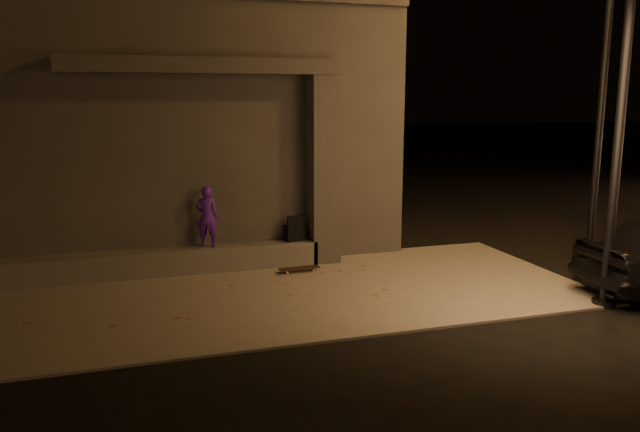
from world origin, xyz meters
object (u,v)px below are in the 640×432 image
object	(u,v)px
column	(323,170)
skateboard	(299,268)
skateboarder	(207,217)
street_lamp_0	(627,41)
backpack	(294,232)

from	to	relation	value
column	skateboard	bearing A→B (deg)	-136.15
column	skateboarder	xyz separation A→B (m)	(-2.26, 0.00, -0.78)
column	street_lamp_0	world-z (taller)	street_lamp_0
column	skateboard	distance (m)	1.97
backpack	skateboard	size ratio (longest dim) A/B	0.66
skateboarder	column	bearing A→B (deg)	-163.06
backpack	skateboard	xyz separation A→B (m)	(-0.08, -0.65, -0.56)
skateboarder	skateboard	xyz separation A→B (m)	(1.58, -0.65, -0.95)
column	skateboarder	world-z (taller)	column
column	skateboarder	distance (m)	2.39
skateboarder	street_lamp_0	xyz separation A→B (m)	(5.68, -3.81, 2.97)
skateboard	street_lamp_0	size ratio (longest dim) A/B	0.11
skateboard	backpack	bearing A→B (deg)	80.94
skateboarder	street_lamp_0	bearing A→B (deg)	163.07
column	street_lamp_0	distance (m)	5.57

